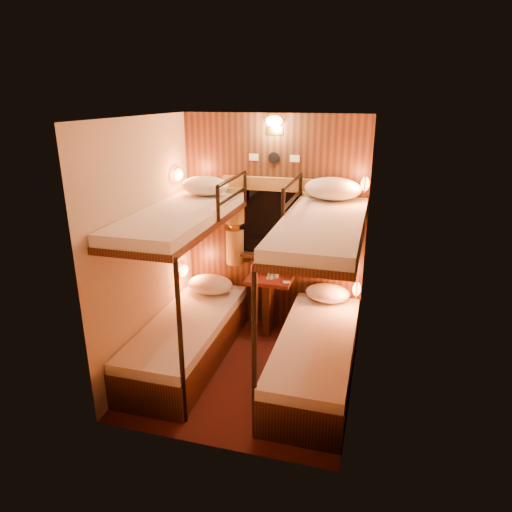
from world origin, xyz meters
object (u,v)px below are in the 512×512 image
(bunk_left, at_px, (187,309))
(bottle_right, at_px, (276,269))
(bunk_right, at_px, (317,326))
(table, at_px, (269,298))
(bottle_left, at_px, (270,271))

(bunk_left, bearing_deg, bottle_right, 49.06)
(bunk_right, bearing_deg, bottle_right, 125.31)
(bottle_right, bearing_deg, table, -147.80)
(table, relative_size, bottle_left, 2.81)
(bunk_left, bearing_deg, bottle_left, 49.17)
(bunk_left, height_order, bottle_right, bunk_left)
(bottle_left, xyz_separation_m, bottle_right, (0.05, 0.05, 0.01))
(bunk_left, bearing_deg, bunk_right, 0.00)
(bunk_right, bearing_deg, bottle_left, 129.40)
(bunk_left, relative_size, bunk_right, 1.00)
(bottle_left, bearing_deg, bunk_left, -130.83)
(table, distance_m, bottle_left, 0.34)
(bunk_right, relative_size, bottle_right, 7.54)
(table, height_order, bottle_right, bottle_right)
(bottle_left, height_order, bottle_right, bottle_right)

